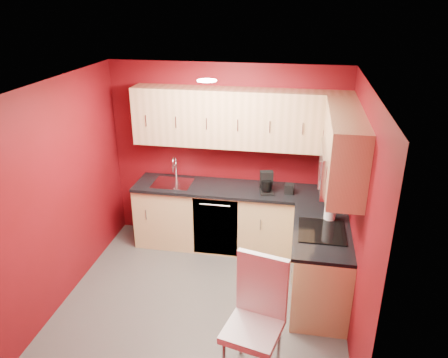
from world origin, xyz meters
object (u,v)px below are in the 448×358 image
(microwave, at_px, (340,168))
(paper_towel, at_px, (330,208))
(coffee_maker, at_px, (267,183))
(dining_chair, at_px, (253,324))
(sink, at_px, (173,180))
(napkin_holder, at_px, (289,189))

(microwave, height_order, paper_towel, microwave)
(microwave, xyz_separation_m, paper_towel, (-0.02, 0.30, -0.60))
(coffee_maker, xyz_separation_m, dining_chair, (0.08, -2.11, -0.46))
(paper_towel, height_order, dining_chair, paper_towel)
(coffee_maker, height_order, paper_towel, paper_towel)
(sink, bearing_deg, dining_chair, -58.13)
(napkin_holder, bearing_deg, dining_chair, -95.46)
(microwave, distance_m, dining_chair, 1.77)
(napkin_holder, relative_size, dining_chair, 0.10)
(sink, relative_size, dining_chair, 0.44)
(coffee_maker, bearing_deg, dining_chair, -100.32)
(dining_chair, bearing_deg, sink, 135.40)
(microwave, relative_size, sink, 1.46)
(dining_chair, bearing_deg, microwave, 72.97)
(coffee_maker, distance_m, dining_chair, 2.16)
(sink, relative_size, coffee_maker, 1.87)
(microwave, xyz_separation_m, dining_chair, (-0.72, -1.21, -1.07))
(napkin_holder, height_order, paper_towel, paper_towel)
(microwave, relative_size, napkin_holder, 6.12)
(coffee_maker, bearing_deg, napkin_holder, -4.08)
(microwave, bearing_deg, paper_towel, 94.48)
(dining_chair, bearing_deg, coffee_maker, 105.76)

